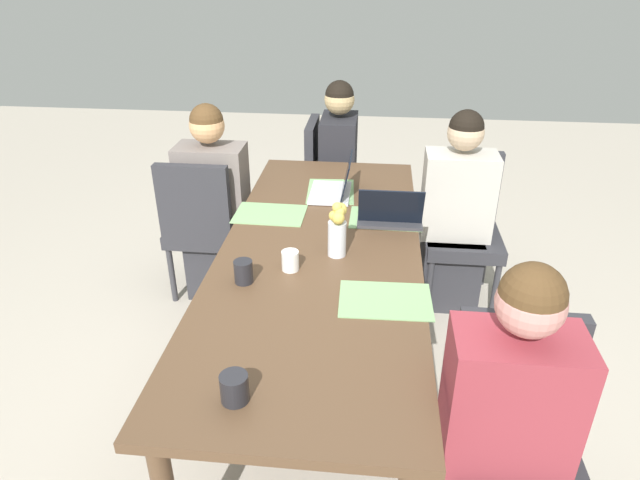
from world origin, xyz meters
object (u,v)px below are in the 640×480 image
(coffee_mug_near_left, at_px, (290,261))
(coffee_mug_centre_left, at_px, (243,272))
(person_near_left_mid, at_px, (215,213))
(laptop_far_left_near, at_px, (390,215))
(chair_head_left_right_near, at_px, (328,177))
(person_far_left_near, at_px, (454,222))
(laptop_head_left_right_near, at_px, (335,188))
(chair_far_left_near, at_px, (463,222))
(flower_vase, at_px, (337,229))
(dining_table, at_px, (320,263))
(chair_far_left_far, at_px, (514,431))
(person_far_left_far, at_px, (501,441))
(person_head_left_right_near, at_px, (338,177))
(coffee_mug_near_right, at_px, (234,388))
(chair_near_left_mid, at_px, (203,222))

(coffee_mug_near_left, distance_m, coffee_mug_centre_left, 0.21)
(person_near_left_mid, height_order, laptop_far_left_near, person_near_left_mid)
(chair_head_left_right_near, bearing_deg, person_far_left_near, 48.26)
(laptop_head_left_right_near, bearing_deg, chair_far_left_near, 107.02)
(person_far_left_near, height_order, flower_vase, person_far_left_near)
(dining_table, bearing_deg, person_near_left_mid, -137.04)
(dining_table, xyz_separation_m, chair_far_left_far, (0.78, 0.75, -0.17))
(person_near_left_mid, relative_size, coffee_mug_centre_left, 12.31)
(person_far_left_far, bearing_deg, coffee_mug_centre_left, -119.40)
(person_head_left_right_near, height_order, flower_vase, person_head_left_right_near)
(coffee_mug_centre_left, bearing_deg, chair_far_left_far, 65.38)
(person_near_left_mid, bearing_deg, chair_far_left_near, 93.53)
(chair_far_left_far, distance_m, coffee_mug_near_right, 0.97)
(person_far_left_far, bearing_deg, chair_far_left_far, 141.24)
(dining_table, bearing_deg, coffee_mug_centre_left, -42.83)
(dining_table, distance_m, flower_vase, 0.22)
(person_near_left_mid, bearing_deg, person_far_left_far, 40.90)
(flower_vase, distance_m, laptop_head_left_right_near, 0.68)
(laptop_head_left_right_near, distance_m, coffee_mug_near_left, 0.83)
(laptop_far_left_near, relative_size, coffee_mug_near_left, 3.68)
(laptop_far_left_near, bearing_deg, person_head_left_right_near, -163.50)
(laptop_far_left_near, relative_size, coffee_mug_centre_left, 3.30)
(laptop_head_left_right_near, bearing_deg, chair_head_left_right_near, -172.50)
(chair_far_left_near, bearing_deg, flower_vase, -37.36)
(person_far_left_near, relative_size, laptop_far_left_near, 3.73)
(person_near_left_mid, bearing_deg, chair_far_left_far, 43.42)
(person_far_left_far, bearing_deg, laptop_far_left_near, -162.31)
(coffee_mug_near_left, bearing_deg, person_head_left_right_near, 177.07)
(flower_vase, distance_m, laptop_far_left_near, 0.43)
(chair_near_left_mid, distance_m, chair_far_left_far, 2.13)
(person_near_left_mid, bearing_deg, flower_vase, 44.65)
(person_head_left_right_near, bearing_deg, chair_far_left_far, 19.03)
(chair_head_left_right_near, height_order, laptop_far_left_near, laptop_far_left_near)
(laptop_far_left_near, relative_size, coffee_mug_near_right, 3.42)
(chair_far_left_far, bearing_deg, dining_table, -136.13)
(chair_far_left_near, distance_m, person_head_left_right_near, 0.99)
(coffee_mug_near_right, bearing_deg, person_far_left_far, 97.98)
(person_far_left_far, relative_size, chair_head_left_right_near, 1.33)
(chair_near_left_mid, bearing_deg, dining_table, 48.13)
(coffee_mug_near_right, bearing_deg, dining_table, 170.75)
(person_far_left_far, bearing_deg, chair_near_left_mid, -136.58)
(chair_far_left_far, xyz_separation_m, coffee_mug_near_right, (0.19, -0.91, 0.29))
(chair_head_left_right_near, bearing_deg, chair_far_left_far, 20.22)
(chair_far_left_near, height_order, chair_near_left_mid, same)
(coffee_mug_centre_left, bearing_deg, person_far_left_far, 60.60)
(chair_head_left_right_near, bearing_deg, coffee_mug_centre_left, -5.79)
(laptop_head_left_right_near, xyz_separation_m, coffee_mug_centre_left, (0.94, -0.30, 0.00))
(chair_head_left_right_near, distance_m, person_head_left_right_near, 0.10)
(dining_table, distance_m, laptop_far_left_near, 0.46)
(person_far_left_near, bearing_deg, chair_head_left_right_near, -131.74)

